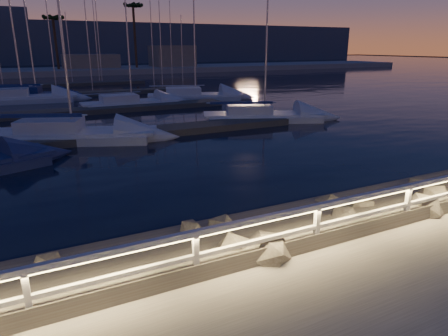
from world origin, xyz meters
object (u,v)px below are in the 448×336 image
Objects in this scene: sailboat_d at (261,115)px; sailboat_h at (193,95)px; sailboat_g at (20,98)px; sailboat_c at (68,133)px; sailboat_j at (34,94)px; sailboat_l at (129,102)px; guard_rail at (278,225)px.

sailboat_h reaches higher than sailboat_d.
sailboat_g is at bearing 152.44° from sailboat_d.
sailboat_h is (15.04, -5.28, -0.03)m from sailboat_g.
sailboat_c is 1.06× the size of sailboat_d.
sailboat_h is 1.19× the size of sailboat_j.
sailboat_l is (-6.74, -2.06, -0.03)m from sailboat_h.
guard_rail is 3.14× the size of sailboat_l.
sailboat_j is (-13.74, 8.07, -0.01)m from sailboat_h.
sailboat_d is 1.01× the size of sailboat_l.
guard_rail is at bearing -59.13° from sailboat_c.
sailboat_c is at bearing 98.75° from guard_rail.
sailboat_j is (-13.65, 20.72, 0.01)m from sailboat_d.
sailboat_h reaches higher than sailboat_l.
sailboat_c reaches higher than guard_rail.
sailboat_j is (-0.87, 21.28, -0.02)m from sailboat_c.
sailboat_d is 0.92× the size of sailboat_h.
sailboat_c is at bearing -116.96° from sailboat_h.
sailboat_h reaches higher than sailboat_j.
sailboat_c is 0.95× the size of sailboat_g.
sailboat_j is 12.31m from sailboat_l.
sailboat_d is at bearing -39.14° from sailboat_j.
sailboat_d is 24.81m from sailboat_j.
sailboat_j reaches higher than guard_rail.
sailboat_c is 12.79m from sailboat_d.
sailboat_d is at bearing -43.98° from sailboat_g.
sailboat_l is (6.13, 11.16, -0.04)m from sailboat_c.
sailboat_l is at bearing -37.88° from sailboat_j.
guard_rail is 16.79m from sailboat_c.
sailboat_c is 1.08× the size of sailboat_l.
sailboat_h is at bearing -12.95° from sailboat_j.
sailboat_g is at bearing -97.62° from sailboat_j.
sailboat_g is at bearing 118.81° from sailboat_c.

